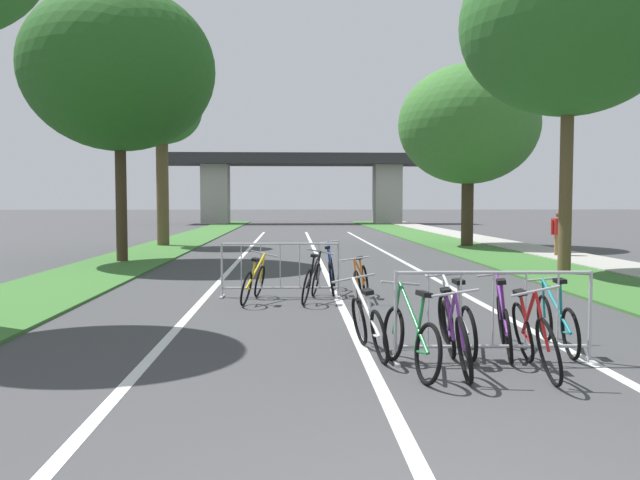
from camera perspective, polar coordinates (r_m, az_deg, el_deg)
grass_verge_left at (r=29.09m, az=-12.50°, el=-0.27°), size 2.61×62.24×0.05m
grass_verge_right at (r=29.45m, az=10.83°, el=-0.21°), size 2.61×62.24×0.05m
sidewalk_path_right at (r=30.06m, az=15.08°, el=-0.16°), size 1.96×62.24×0.08m
lane_stripe_center at (r=21.23m, az=-0.15°, el=-1.57°), size 0.14×36.01×0.01m
lane_stripe_right_lane at (r=21.49m, az=6.63°, el=-1.53°), size 0.14×36.01×0.01m
lane_stripe_left_lane at (r=21.28m, az=-6.99°, el=-1.58°), size 0.14×36.01×0.01m
overpass_bridge at (r=54.63m, az=-1.61°, el=5.96°), size 23.14×4.33×5.82m
tree_left_cypress_far at (r=20.78m, az=-17.28°, el=14.12°), size 5.69×5.69×8.19m
tree_left_pine_near at (r=27.67m, az=-13.78°, el=10.84°), size 3.29×3.29×6.99m
tree_right_oak_mid at (r=17.79m, az=21.10°, el=17.39°), size 5.34×5.34×8.49m
tree_right_maple_mid at (r=27.24m, az=12.94°, el=9.86°), size 5.67×5.67×7.38m
crowd_barrier_nearest at (r=7.70m, az=14.99°, el=-6.57°), size 2.31×0.49×1.05m
crowd_barrier_second at (r=12.48m, az=-3.52°, el=-2.68°), size 2.30×0.48×1.05m
bicycle_purple_0 at (r=8.20m, az=15.88°, el=-7.05°), size 0.55×1.68×0.95m
bicycle_black_1 at (r=11.97m, az=-0.72°, el=-3.62°), size 0.69×1.74×0.94m
bicycle_blue_2 at (r=13.11m, az=1.03°, el=-2.96°), size 0.49×1.77×1.04m
bicycle_orange_3 at (r=12.17m, az=3.64°, el=-3.67°), size 0.71×1.60×0.86m
bicycle_white_4 at (r=7.87m, az=4.27°, el=-7.47°), size 0.60×1.63×0.93m
bicycle_silver_5 at (r=8.13m, az=11.87°, el=-7.11°), size 0.47×1.67×0.93m
bicycle_red_6 at (r=7.33m, az=18.33°, el=-8.16°), size 0.57×1.66×1.01m
bicycle_green_7 at (r=7.12m, az=7.92°, el=-8.62°), size 0.47×1.64×0.94m
bicycle_yellow_8 at (r=11.95m, az=-5.85°, el=-3.74°), size 0.69×1.70×0.91m
bicycle_teal_9 at (r=8.59m, az=20.11°, el=-6.76°), size 0.47×1.64×0.92m
bicycle_purple_10 at (r=7.26m, az=11.82°, el=-8.27°), size 0.53×1.77×0.97m
pedestrian_pushing_bike at (r=22.73m, az=20.25°, el=0.88°), size 0.55×0.33×1.53m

